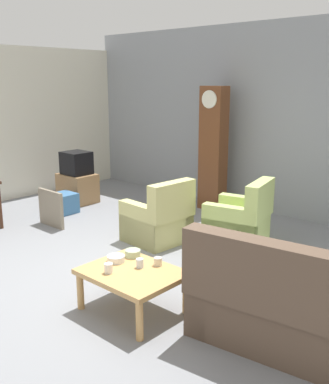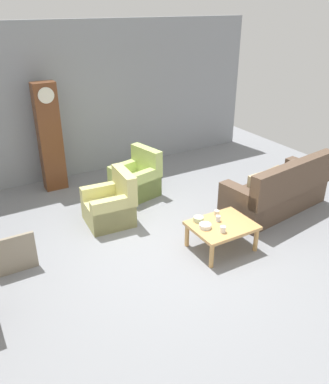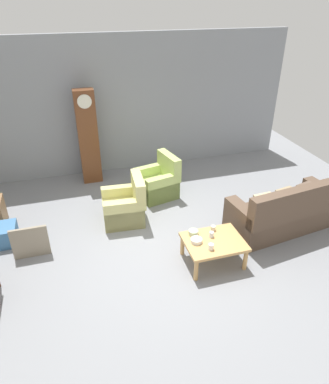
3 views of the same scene
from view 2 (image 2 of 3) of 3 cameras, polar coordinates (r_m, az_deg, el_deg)
name	(u,v)px [view 2 (image 2 of 3)]	position (r m, az deg, el deg)	size (l,w,h in m)	color
ground_plane	(166,247)	(6.26, 0.27, -8.05)	(10.40, 10.40, 0.00)	gray
garage_door_wall	(80,101)	(8.69, -12.18, 12.82)	(8.40, 0.16, 3.20)	gray
couch_floral	(277,193)	(7.45, 16.13, -0.07)	(2.20, 1.15, 1.04)	brown
armchair_olive_near	(111,206)	(6.85, -7.82, -2.05)	(0.84, 0.82, 0.92)	#CCC67A
armchair_olive_far	(137,180)	(7.79, -4.09, 1.73)	(0.94, 0.91, 0.92)	#B8CF71
coffee_table_wood	(222,228)	(6.11, 8.35, -5.15)	(0.96, 0.76, 0.43)	tan
grandfather_clock	(50,138)	(8.10, -16.37, 7.61)	(0.44, 0.30, 2.16)	brown
framed_picture_leaning	(15,255)	(5.98, -21.00, -8.50)	(0.60, 0.05, 0.58)	gray
cup_white_porcelain	(223,229)	(5.85, 8.50, -5.39)	(0.09, 0.09, 0.10)	white
cup_blue_rimmed	(218,218)	(6.12, 7.81, -3.84)	(0.07, 0.07, 0.09)	silver
cup_cream_tall	(217,213)	(6.29, 7.62, -3.03)	(0.08, 0.08, 0.08)	beige
bowl_white_stacked	(205,226)	(5.94, 5.93, -4.93)	(0.19, 0.19, 0.07)	white
bowl_shallow_green	(199,219)	(6.10, 4.98, -3.94)	(0.17, 0.17, 0.07)	#B2C69E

